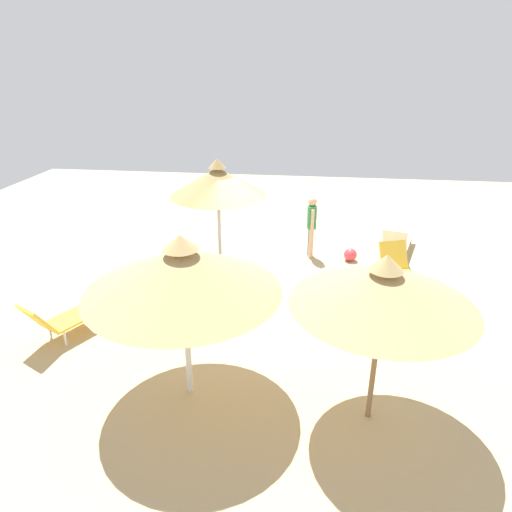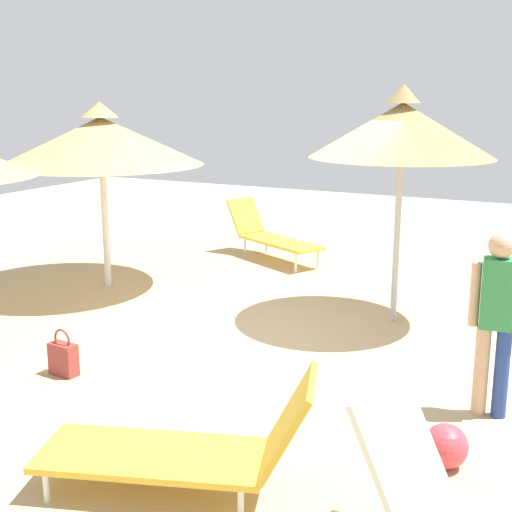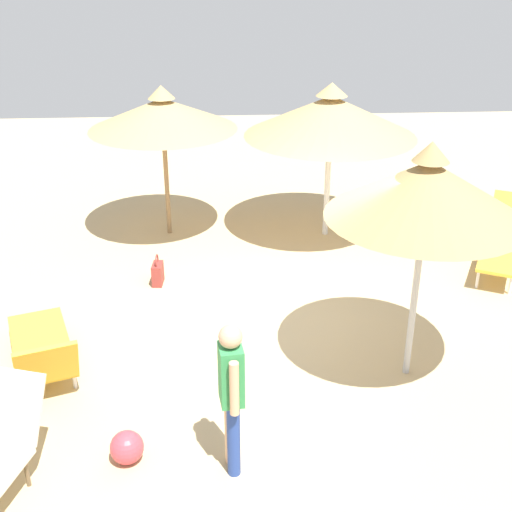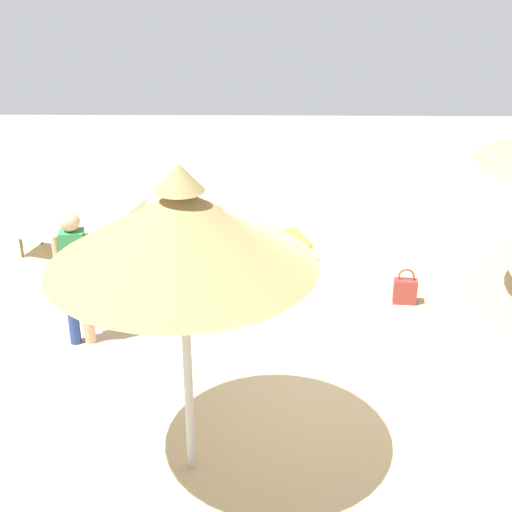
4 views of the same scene
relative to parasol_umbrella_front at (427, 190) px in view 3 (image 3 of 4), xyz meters
name	(u,v)px [view 3 (image 3 of 4)]	position (x,y,z in m)	size (l,w,h in m)	color
ground	(290,330)	(-1.32, 1.13, -2.43)	(24.00, 24.00, 0.10)	tan
parasol_umbrella_front	(427,190)	(0.00, 0.00, 0.00)	(2.21, 2.21, 2.92)	#B2B2B7
parasol_umbrella_back	(331,116)	(-0.35, 4.25, -0.23)	(2.91, 2.91, 2.70)	white
parasol_umbrella_center	(162,114)	(-3.15, 4.47, -0.21)	(2.51, 2.51, 2.64)	olive
lounge_chair_far_right	(503,240)	(2.30, 2.85, -1.96)	(1.44, 2.10, 0.95)	gold
lounge_chair_far_left	(43,350)	(-4.41, 0.21, -2.03)	(1.29, 2.10, 0.92)	gold
person_standing_near_right	(231,391)	(-2.17, -1.50, -1.43)	(0.25, 0.46, 1.67)	navy
handbag	(158,273)	(-3.21, 2.51, -2.20)	(0.17, 0.31, 0.49)	maroon
beach_ball	(127,447)	(-3.24, -1.35, -2.21)	(0.35, 0.35, 0.35)	#D83F4C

